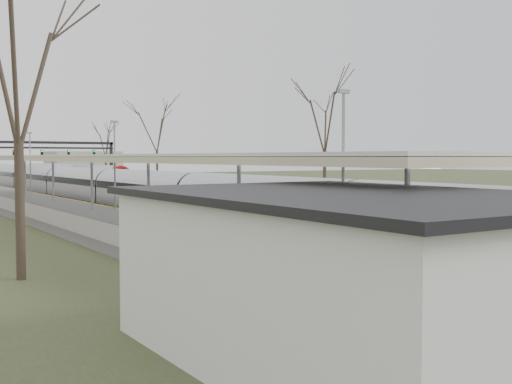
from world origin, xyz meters
TOP-DOWN VIEW (x-y plane):
  - track_bed at (0.26, 55.00)m, footprint 24.00×160.00m
  - platform at (-9.05, 37.50)m, footprint 3.50×69.00m
  - canopy at (-9.05, 32.99)m, footprint 4.10×50.00m
  - station_building at (-12.50, 8.00)m, footprint 6.00×9.00m
  - signal_gantry at (0.29, 84.99)m, footprint 21.00×0.59m
  - tree_west_near at (-16.00, 20.00)m, footprint 5.00×5.00m
  - tree_east_far at (14.00, 42.00)m, footprint 5.00×5.00m
  - train_near at (-2.50, 48.95)m, footprint 2.62×90.21m
  - train_far at (4.50, 87.68)m, footprint 2.62×45.21m

SIDE VIEW (x-z plane):
  - track_bed at x=0.26m, z-range -0.05..0.17m
  - platform at x=-9.05m, z-range 0.00..1.00m
  - train_near at x=-2.50m, z-range -0.05..3.00m
  - train_far at x=4.50m, z-range -0.05..3.00m
  - station_building at x=-12.50m, z-range 0.00..3.20m
  - canopy at x=-9.05m, z-range 2.37..5.48m
  - signal_gantry at x=0.29m, z-range 1.87..7.95m
  - tree_west_near at x=-16.00m, z-range 2.14..12.44m
  - tree_east_far at x=14.00m, z-range 2.14..12.44m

